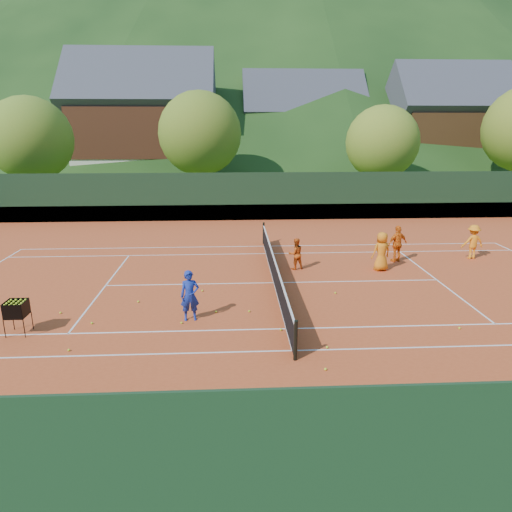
{
  "coord_description": "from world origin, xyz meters",
  "views": [
    {
      "loc": [
        -1.56,
        -16.5,
        5.89
      ],
      "look_at": [
        -0.7,
        0.0,
        1.1
      ],
      "focal_mm": 32.0,
      "sensor_mm": 36.0,
      "label": 1
    }
  ],
  "objects_px": {
    "student_b": "(397,244)",
    "chalet_right": "(446,131)",
    "tennis_net": "(274,270)",
    "ball_hopper": "(16,310)",
    "coach": "(190,296)",
    "student_d": "(473,242)",
    "chalet_left": "(144,127)",
    "chalet_mid": "(302,133)",
    "student_a": "(296,254)",
    "student_c": "(381,251)"
  },
  "relations": [
    {
      "from": "student_d",
      "to": "chalet_right",
      "type": "relative_size",
      "value": 0.13
    },
    {
      "from": "student_b",
      "to": "chalet_mid",
      "type": "xyz_separation_m",
      "value": [
        0.33,
        31.46,
        4.16
      ]
    },
    {
      "from": "student_d",
      "to": "coach",
      "type": "bearing_deg",
      "value": 23.17
    },
    {
      "from": "student_b",
      "to": "chalet_right",
      "type": "height_order",
      "value": "chalet_right"
    },
    {
      "from": "student_a",
      "to": "chalet_left",
      "type": "bearing_deg",
      "value": -84.55
    },
    {
      "from": "student_d",
      "to": "tennis_net",
      "type": "height_order",
      "value": "student_d"
    },
    {
      "from": "student_c",
      "to": "student_b",
      "type": "bearing_deg",
      "value": -147.4
    },
    {
      "from": "student_d",
      "to": "chalet_mid",
      "type": "height_order",
      "value": "chalet_mid"
    },
    {
      "from": "tennis_net",
      "to": "chalet_right",
      "type": "relative_size",
      "value": 1.01
    },
    {
      "from": "chalet_left",
      "to": "chalet_right",
      "type": "height_order",
      "value": "chalet_left"
    },
    {
      "from": "coach",
      "to": "student_a",
      "type": "distance_m",
      "value": 6.38
    },
    {
      "from": "chalet_mid",
      "to": "tennis_net",
      "type": "bearing_deg",
      "value": -100.01
    },
    {
      "from": "student_d",
      "to": "ball_hopper",
      "type": "bearing_deg",
      "value": 18.26
    },
    {
      "from": "coach",
      "to": "chalet_right",
      "type": "height_order",
      "value": "chalet_right"
    },
    {
      "from": "student_c",
      "to": "chalet_mid",
      "type": "bearing_deg",
      "value": -107.51
    },
    {
      "from": "coach",
      "to": "student_d",
      "type": "distance_m",
      "value": 13.61
    },
    {
      "from": "student_d",
      "to": "chalet_left",
      "type": "xyz_separation_m",
      "value": [
        -19.23,
        27.16,
        4.85
      ]
    },
    {
      "from": "coach",
      "to": "ball_hopper",
      "type": "bearing_deg",
      "value": 179.99
    },
    {
      "from": "chalet_left",
      "to": "chalet_right",
      "type": "relative_size",
      "value": 1.16
    },
    {
      "from": "tennis_net",
      "to": "student_a",
      "type": "bearing_deg",
      "value": 58.26
    },
    {
      "from": "student_b",
      "to": "student_c",
      "type": "xyz_separation_m",
      "value": [
        -1.1,
        -1.21,
        0.0
      ]
    },
    {
      "from": "chalet_left",
      "to": "chalet_mid",
      "type": "height_order",
      "value": "chalet_left"
    },
    {
      "from": "chalet_left",
      "to": "coach",
      "type": "bearing_deg",
      "value": -77.98
    },
    {
      "from": "student_c",
      "to": "coach",
      "type": "bearing_deg",
      "value": 16.79
    },
    {
      "from": "coach",
      "to": "chalet_right",
      "type": "bearing_deg",
      "value": 47.1
    },
    {
      "from": "student_b",
      "to": "student_c",
      "type": "height_order",
      "value": "student_c"
    },
    {
      "from": "coach",
      "to": "student_d",
      "type": "relative_size",
      "value": 1.03
    },
    {
      "from": "student_c",
      "to": "tennis_net",
      "type": "height_order",
      "value": "student_c"
    },
    {
      "from": "student_b",
      "to": "chalet_left",
      "type": "height_order",
      "value": "chalet_left"
    },
    {
      "from": "chalet_mid",
      "to": "chalet_right",
      "type": "relative_size",
      "value": 1.06
    },
    {
      "from": "tennis_net",
      "to": "ball_hopper",
      "type": "bearing_deg",
      "value": -152.79
    },
    {
      "from": "student_c",
      "to": "student_d",
      "type": "distance_m",
      "value": 4.91
    },
    {
      "from": "student_b",
      "to": "chalet_left",
      "type": "xyz_separation_m",
      "value": [
        -15.67,
        27.46,
        4.81
      ]
    },
    {
      "from": "chalet_mid",
      "to": "chalet_right",
      "type": "bearing_deg",
      "value": -15.95
    },
    {
      "from": "coach",
      "to": "ball_hopper",
      "type": "xyz_separation_m",
      "value": [
        -4.9,
        -0.72,
        -0.05
      ]
    },
    {
      "from": "chalet_right",
      "to": "student_a",
      "type": "bearing_deg",
      "value": -123.8
    },
    {
      "from": "chalet_left",
      "to": "chalet_mid",
      "type": "relative_size",
      "value": 1.09
    },
    {
      "from": "coach",
      "to": "tennis_net",
      "type": "height_order",
      "value": "coach"
    },
    {
      "from": "student_a",
      "to": "chalet_right",
      "type": "relative_size",
      "value": 0.11
    },
    {
      "from": "chalet_right",
      "to": "chalet_left",
      "type": "bearing_deg",
      "value": -180.0
    },
    {
      "from": "student_a",
      "to": "student_b",
      "type": "bearing_deg",
      "value": 174.49
    },
    {
      "from": "coach",
      "to": "tennis_net",
      "type": "distance_m",
      "value": 4.41
    },
    {
      "from": "ball_hopper",
      "to": "chalet_right",
      "type": "height_order",
      "value": "chalet_right"
    },
    {
      "from": "coach",
      "to": "student_a",
      "type": "bearing_deg",
      "value": 43.21
    },
    {
      "from": "chalet_mid",
      "to": "ball_hopper",
      "type": "bearing_deg",
      "value": -109.97
    },
    {
      "from": "chalet_mid",
      "to": "chalet_right",
      "type": "xyz_separation_m",
      "value": [
        14.0,
        -4.0,
        0.27
      ]
    },
    {
      "from": "student_a",
      "to": "student_c",
      "type": "bearing_deg",
      "value": 158.21
    },
    {
      "from": "coach",
      "to": "chalet_left",
      "type": "relative_size",
      "value": 0.12
    },
    {
      "from": "tennis_net",
      "to": "student_c",
      "type": "bearing_deg",
      "value": 16.29
    },
    {
      "from": "student_c",
      "to": "chalet_right",
      "type": "relative_size",
      "value": 0.14
    }
  ]
}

